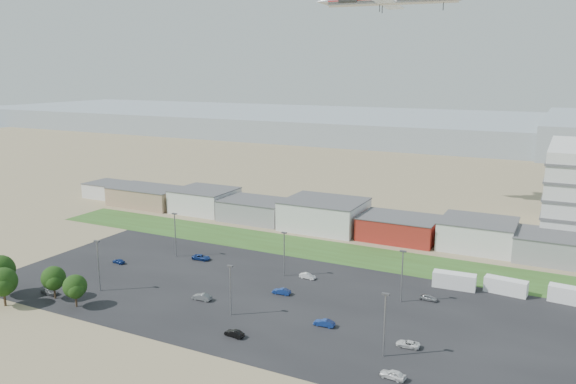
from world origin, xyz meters
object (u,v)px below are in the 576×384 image
Objects in this scene: parked_car_7 at (281,291)px; parked_car_8 at (429,298)px; parked_car_9 at (201,257)px; parked_car_10 at (50,291)px; box_trailer_a at (454,281)px; parked_car_11 at (308,276)px; parked_car_1 at (324,323)px; parked_car_5 at (119,261)px; parked_car_2 at (393,374)px; parked_car_0 at (408,344)px; parked_car_13 at (234,333)px; parked_car_4 at (202,297)px.

parked_car_7 is 29.13m from parked_car_8.
parked_car_8 is at bearing -94.62° from parked_car_9.
parked_car_10 is (-41.83, -21.09, 0.00)m from parked_car_7.
box_trailer_a reaches higher than parked_car_7.
parked_car_7 is 1.05× the size of parked_car_11.
parked_car_1 is 1.15× the size of parked_car_5.
box_trailer_a reaches higher than parked_car_5.
parked_car_2 reaches higher than parked_car_11.
parked_car_10 is at bearing -84.77° from parked_car_0.
parked_car_0 is 71.88m from parked_car_5.
parked_car_1 reaches higher than parked_car_11.
parked_car_9 is at bearing -113.66° from parked_car_0.
parked_car_10 reaches higher than parked_car_11.
parked_car_2 is 71.02m from parked_car_10.
parked_car_1 reaches higher than parked_car_7.
parked_car_5 is at bearing 101.13° from parked_car_8.
parked_car_10 is 43.24m from parked_car_13.
parked_car_1 is 56.46m from parked_car_10.
parked_car_11 is (-26.25, 0.08, 0.00)m from parked_car_8.
parked_car_2 is 35.85m from parked_car_7.
parked_car_8 is 0.96× the size of parked_car_13.
parked_car_4 is at bearing 118.71° from parked_car_8.
box_trailer_a is 1.91× the size of parked_car_9.
parked_car_2 is at bearing -0.35° from parked_car_0.
parked_car_2 is 0.86× the size of parked_car_9.
parked_car_9 is 27.86m from parked_car_11.
parked_car_10 is at bearing 8.93° from parked_car_5.
parked_car_0 is 30.45m from parked_car_7.
parked_car_9 is (-54.11, -0.12, 0.04)m from parked_car_8.
parked_car_5 is 0.92× the size of parked_car_13.
parked_car_8 is at bearing 145.45° from parked_car_13.
parked_car_0 is at bearing -77.05° from parked_car_10.
parked_car_9 is (-14.22, 19.76, -0.03)m from parked_car_4.
parked_car_7 is at bearing 112.72° from parked_car_8.
parked_car_2 is at bearing -174.25° from parked_car_8.
parked_car_7 is at bearing -127.61° from parked_car_1.
parked_car_9 reaches higher than parked_car_0.
parked_car_11 is (-27.60, 20.64, 0.05)m from parked_car_0.
parked_car_9 is at bearing -118.30° from parked_car_1.
box_trailer_a is at bearing -56.60° from parked_car_10.
box_trailer_a reaches higher than parked_car_2.
parked_car_2 is at bearing -95.42° from box_trailer_a.
parked_car_8 is at bearing -61.35° from parked_car_10.
parked_car_9 is (-56.02, 30.89, -0.03)m from parked_car_2.
parked_car_5 is 70.74m from parked_car_8.
parked_car_2 reaches higher than parked_car_5.
parked_car_13 is (14.01, -10.36, -0.07)m from parked_car_4.
parked_car_1 is at bearing -120.66° from parked_car_9.
box_trailer_a reaches higher than parked_car_4.
parked_car_8 is (-1.35, 20.56, 0.04)m from parked_car_0.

